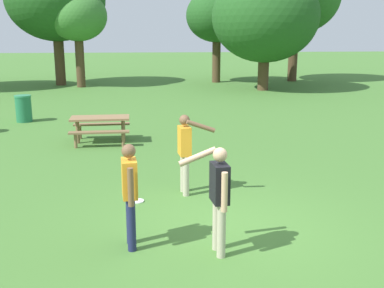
% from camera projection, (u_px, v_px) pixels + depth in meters
% --- Properties ---
extents(ground_plane, '(120.00, 120.00, 0.00)m').
position_uv_depth(ground_plane, '(229.00, 230.00, 7.86)').
color(ground_plane, '#447530').
extents(person_thrower, '(0.73, 0.61, 1.64)m').
position_uv_depth(person_thrower, '(185.00, 148.00, 9.39)').
color(person_thrower, '#B7AD93').
rests_on(person_thrower, ground).
extents(person_catcher, '(0.73, 0.61, 1.64)m').
position_uv_depth(person_catcher, '(219.00, 193.00, 6.84)').
color(person_catcher, '#B7AD93').
rests_on(person_catcher, ground).
extents(person_bystander, '(0.26, 0.61, 1.64)m').
position_uv_depth(person_bystander, '(130.00, 189.00, 7.05)').
color(person_bystander, '#1E234C').
rests_on(person_bystander, ground).
extents(frisbee, '(0.25, 0.25, 0.03)m').
position_uv_depth(frisbee, '(138.00, 201.00, 9.16)').
color(frisbee, white).
rests_on(frisbee, ground).
extents(picnic_table_near, '(1.75, 1.48, 0.77)m').
position_uv_depth(picnic_table_near, '(100.00, 124.00, 13.77)').
color(picnic_table_near, olive).
rests_on(picnic_table_near, ground).
extents(trash_can_further_along, '(0.59, 0.59, 0.96)m').
position_uv_depth(trash_can_further_along, '(24.00, 108.00, 16.90)').
color(trash_can_further_along, '#237047').
rests_on(trash_can_further_along, ground).
extents(tree_far_right, '(3.27, 3.27, 5.36)m').
position_uv_depth(tree_far_right, '(78.00, 17.00, 26.10)').
color(tree_far_right, '#4C3823').
rests_on(tree_far_right, ground).
extents(tree_slender_mid, '(3.76, 3.76, 5.64)m').
position_uv_depth(tree_slender_mid, '(217.00, 16.00, 28.51)').
color(tree_slender_mid, '#4C3823').
rests_on(tree_slender_mid, ground).
extents(tree_back_left, '(5.67, 5.67, 6.31)m').
position_uv_depth(tree_back_left, '(265.00, 17.00, 24.77)').
color(tree_back_left, '#4C3823').
rests_on(tree_back_left, ground).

